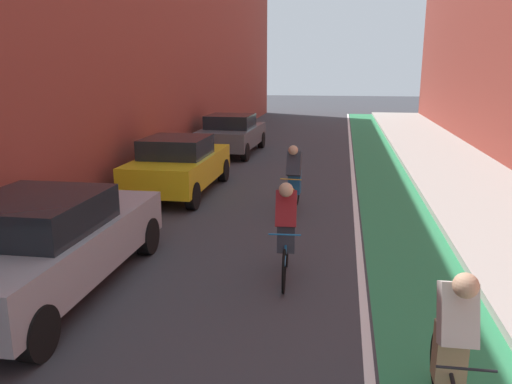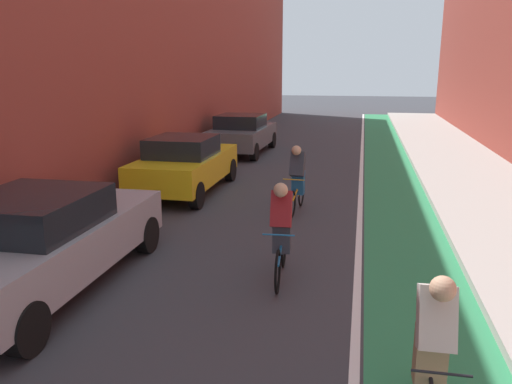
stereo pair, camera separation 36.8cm
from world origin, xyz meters
name	(u,v)px [view 2 (the right image)]	position (x,y,z in m)	size (l,w,h in m)	color
ground_plane	(288,188)	(0.00, 18.28, 0.00)	(98.03, 98.03, 0.00)	#38383D
bike_lane_paint	(391,178)	(2.90, 20.28, 0.00)	(1.60, 44.56, 0.00)	#2D8451
lane_divider_stripe	(361,177)	(2.00, 20.28, 0.00)	(0.12, 44.56, 0.00)	white
sidewalk_right	(475,179)	(5.32, 20.28, 0.07)	(3.25, 44.56, 0.14)	#A8A59E
parked_sedan_silver	(43,240)	(-2.65, 10.88, 0.79)	(1.99, 4.63, 1.53)	#9EA0A8
parked_sedan_yellow_cab	(185,164)	(-2.65, 17.24, 0.78)	(1.87, 4.27, 1.53)	yellow
parked_sedan_gray	(242,133)	(-2.65, 23.86, 0.79)	(2.08, 4.40, 1.53)	#595B60
cyclist_mid	(433,348)	(2.67, 8.79, 0.85)	(0.48, 1.73, 1.62)	black
cyclist_trailing	(281,230)	(0.79, 11.99, 0.81)	(0.48, 1.72, 1.62)	black
cyclist_far	(297,178)	(0.54, 15.97, 0.80)	(0.48, 1.66, 1.59)	black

